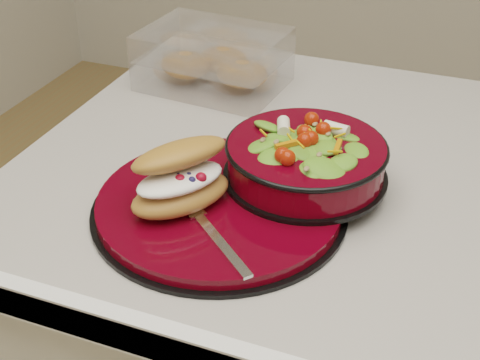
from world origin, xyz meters
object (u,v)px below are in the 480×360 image
(dinner_plate, at_px, (220,205))
(pastry_box, at_px, (214,60))
(salad_bowl, at_px, (306,155))
(croissant, at_px, (182,178))
(fork, at_px, (212,233))

(dinner_plate, relative_size, pastry_box, 1.32)
(dinner_plate, xyz_separation_m, salad_bowl, (0.08, 0.09, 0.04))
(croissant, height_order, pastry_box, croissant)
(croissant, xyz_separation_m, fork, (0.06, -0.04, -0.04))
(dinner_plate, height_order, fork, fork)
(dinner_plate, xyz_separation_m, fork, (0.02, -0.07, 0.01))
(croissant, bearing_deg, dinner_plate, -20.42)
(fork, relative_size, pastry_box, 0.55)
(croissant, bearing_deg, salad_bowl, -12.37)
(salad_bowl, relative_size, croissant, 1.33)
(salad_bowl, bearing_deg, dinner_plate, -134.39)
(dinner_plate, relative_size, croissant, 2.00)
(pastry_box, bearing_deg, dinner_plate, -61.02)
(fork, bearing_deg, pastry_box, 63.38)
(salad_bowl, bearing_deg, croissant, -137.37)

